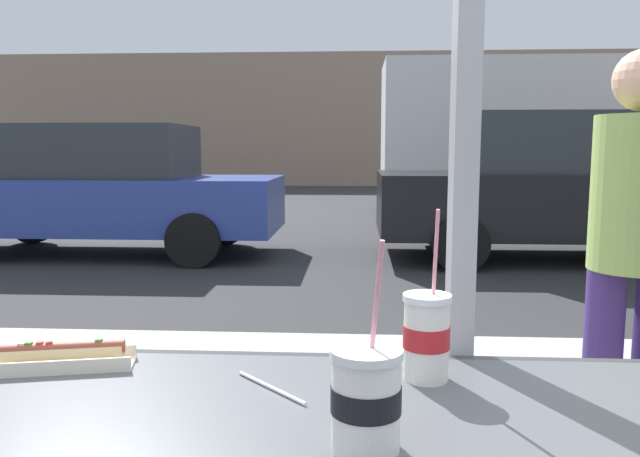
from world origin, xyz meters
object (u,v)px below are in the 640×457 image
Objects in this scene: soda_cup_left at (366,397)px; pedestrian at (634,245)px; hotdog_tray_far at (62,356)px; box_truck at (536,134)px; soda_cup_right at (426,335)px; parked_car_blue at (100,189)px; parked_car_black at (566,187)px.

pedestrian reaches higher than soda_cup_left.
box_truck is at bearing 70.70° from hotdog_tray_far.
pedestrian reaches higher than hotdog_tray_far.
hotdog_tray_far is at bearing 153.40° from soda_cup_left.
soda_cup_left is 0.05× the size of box_truck.
soda_cup_left is 0.96× the size of soda_cup_right.
soda_cup_left is at bearing -106.42° from box_truck.
box_truck is (4.20, 11.98, 0.68)m from hotdog_tray_far.
soda_cup_right is 12.51m from box_truck.
soda_cup_left is at bearing -112.39° from soda_cup_right.
soda_cup_left is 1.09× the size of hotdog_tray_far.
parked_car_blue is at bearing 112.21° from hotdog_tray_far.
box_truck reaches higher than parked_car_blue.
parked_car_blue reaches higher than soda_cup_right.
soda_cup_right is 1.14× the size of hotdog_tray_far.
soda_cup_right is at bearing -106.28° from box_truck.
box_truck reaches higher than pedestrian.
hotdog_tray_far is (-0.69, 0.02, -0.06)m from soda_cup_right.
parked_car_black is at bearing 0.00° from parked_car_blue.
soda_cup_left is 0.30m from soda_cup_right.
pedestrian is at bearing -103.65° from box_truck.
parked_car_black reaches higher than parked_car_blue.
parked_car_blue is at bearing -180.00° from parked_car_black.
pedestrian is (0.88, 1.20, -0.01)m from soda_cup_right.
soda_cup_right is (0.11, 0.27, 0.01)m from soda_cup_left.
hotdog_tray_far is 0.06× the size of parked_car_blue.
soda_cup_left is at bearing -26.60° from hotdog_tray_far.
box_truck is (3.50, 11.99, 0.62)m from soda_cup_right.
pedestrian is (-1.57, -5.62, 0.13)m from parked_car_black.
soda_cup_left is at bearing -124.01° from pedestrian.
soda_cup_right is 0.07× the size of parked_car_blue.
pedestrian is at bearing 55.99° from soda_cup_left.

